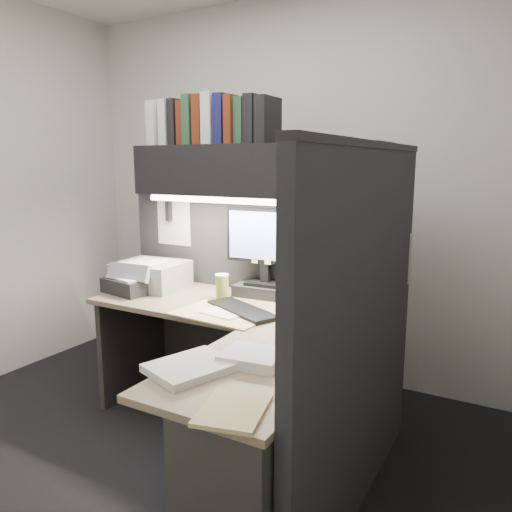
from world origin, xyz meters
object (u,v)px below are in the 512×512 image
at_px(desk, 230,403).
at_px(notebook_stack, 132,285).
at_px(keyboard, 242,310).
at_px(overhead_shelf, 254,170).
at_px(monitor, 265,262).
at_px(coffee_cup, 222,288).
at_px(printer, 151,275).
at_px(telephone, 334,303).

bearing_deg(desk, notebook_stack, 155.17).
bearing_deg(desk, keyboard, 114.47).
height_order(overhead_shelf, monitor, overhead_shelf).
distance_m(monitor, coffee_cup, 0.31).
height_order(desk, notebook_stack, notebook_stack).
relative_size(printer, notebook_stack, 1.38).
height_order(desk, keyboard, keyboard).
height_order(overhead_shelf, keyboard, overhead_shelf).
bearing_deg(coffee_cup, keyboard, -34.06).
relative_size(desk, monitor, 3.12).
height_order(keyboard, printer, printer).
xyz_separation_m(monitor, notebook_stack, (-0.79, -0.33, -0.17)).
relative_size(desk, keyboard, 3.49).
xyz_separation_m(keyboard, printer, (-0.81, 0.19, 0.07)).
distance_m(keyboard, printer, 0.84).
bearing_deg(notebook_stack, coffee_cup, 11.98).
xyz_separation_m(overhead_shelf, coffee_cup, (-0.14, -0.14, -0.70)).
height_order(printer, notebook_stack, printer).
bearing_deg(coffee_cup, overhead_shelf, 43.77).
bearing_deg(telephone, printer, 176.78).
relative_size(overhead_shelf, notebook_stack, 4.99).
bearing_deg(telephone, monitor, 161.39).
height_order(coffee_cup, notebook_stack, coffee_cup).
bearing_deg(desk, telephone, 71.91).
relative_size(coffee_cup, printer, 0.34).
relative_size(monitor, coffee_cup, 3.70).
bearing_deg(keyboard, telephone, 55.28).
bearing_deg(keyboard, coffee_cup, 170.88).
xyz_separation_m(desk, keyboard, (-0.21, 0.46, 0.30)).
xyz_separation_m(monitor, telephone, (0.49, -0.11, -0.17)).
bearing_deg(notebook_stack, telephone, 10.00).
relative_size(keyboard, notebook_stack, 1.57).
xyz_separation_m(desk, coffee_cup, (-0.44, 0.62, 0.36)).
bearing_deg(coffee_cup, monitor, 48.00).
bearing_deg(keyboard, printer, -167.94).
height_order(telephone, printer, printer).
distance_m(overhead_shelf, printer, 1.00).
xyz_separation_m(coffee_cup, notebook_stack, (-0.61, -0.13, -0.03)).
distance_m(coffee_cup, printer, 0.58).
bearing_deg(overhead_shelf, monitor, 58.79).
bearing_deg(telephone, keyboard, -156.13).
height_order(telephone, coffee_cup, coffee_cup).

